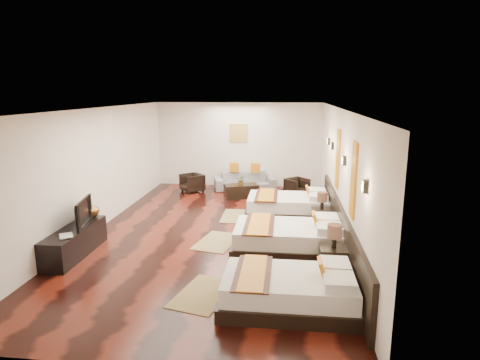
# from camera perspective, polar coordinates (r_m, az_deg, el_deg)

# --- Properties ---
(floor) EXTENTS (5.50, 9.50, 0.01)m
(floor) POSITION_cam_1_polar(r_m,az_deg,el_deg) (9.50, -3.53, -7.23)
(floor) COLOR black
(floor) RESTS_ON ground
(ceiling) EXTENTS (5.50, 9.50, 0.01)m
(ceiling) POSITION_cam_1_polar(r_m,az_deg,el_deg) (8.96, -3.77, 9.89)
(ceiling) COLOR white
(ceiling) RESTS_ON floor
(back_wall) EXTENTS (5.50, 0.01, 2.80)m
(back_wall) POSITION_cam_1_polar(r_m,az_deg,el_deg) (13.77, -0.19, 4.92)
(back_wall) COLOR silver
(back_wall) RESTS_ON floor
(left_wall) EXTENTS (0.01, 9.50, 2.80)m
(left_wall) POSITION_cam_1_polar(r_m,az_deg,el_deg) (9.98, -19.40, 1.37)
(left_wall) COLOR silver
(left_wall) RESTS_ON floor
(right_wall) EXTENTS (0.01, 9.50, 2.80)m
(right_wall) POSITION_cam_1_polar(r_m,az_deg,el_deg) (9.06, 13.74, 0.67)
(right_wall) COLOR silver
(right_wall) RESTS_ON floor
(headboard_panel) EXTENTS (0.08, 6.60, 0.90)m
(headboard_panel) POSITION_cam_1_polar(r_m,az_deg,el_deg) (8.54, 13.80, -6.67)
(headboard_panel) COLOR black
(headboard_panel) RESTS_ON floor
(bed_near) EXTENTS (2.03, 1.28, 0.78)m
(bed_near) POSITION_cam_1_polar(r_m,az_deg,el_deg) (6.37, 7.01, -14.99)
(bed_near) COLOR black
(bed_near) RESTS_ON floor
(bed_mid) EXTENTS (2.21, 1.39, 0.85)m
(bed_mid) POSITION_cam_1_polar(r_m,az_deg,el_deg) (8.33, 6.93, -8.05)
(bed_mid) COLOR black
(bed_mid) RESTS_ON floor
(bed_far) EXTENTS (2.13, 1.34, 0.81)m
(bed_far) POSITION_cam_1_polar(r_m,az_deg,el_deg) (10.64, 6.85, -3.56)
(bed_far) COLOR black
(bed_far) RESTS_ON floor
(nightstand_a) EXTENTS (0.47, 0.47, 0.94)m
(nightstand_a) POSITION_cam_1_polar(r_m,az_deg,el_deg) (7.42, 12.85, -10.55)
(nightstand_a) COLOR black
(nightstand_a) RESTS_ON floor
(nightstand_b) EXTENTS (0.45, 0.45, 0.89)m
(nightstand_b) POSITION_cam_1_polar(r_m,az_deg,el_deg) (9.77, 11.28, -4.97)
(nightstand_b) COLOR black
(nightstand_b) RESTS_ON floor
(jute_mat_near) EXTENTS (1.02, 1.35, 0.01)m
(jute_mat_near) POSITION_cam_1_polar(r_m,az_deg,el_deg) (6.80, -5.13, -15.50)
(jute_mat_near) COLOR olive
(jute_mat_near) RESTS_ON floor
(jute_mat_mid) EXTENTS (1.00, 1.34, 0.01)m
(jute_mat_mid) POSITION_cam_1_polar(r_m,az_deg,el_deg) (8.90, -3.19, -8.56)
(jute_mat_mid) COLOR olive
(jute_mat_mid) RESTS_ON floor
(jute_mat_far) EXTENTS (0.76, 1.21, 0.01)m
(jute_mat_far) POSITION_cam_1_polar(r_m,az_deg,el_deg) (10.62, -0.44, -5.04)
(jute_mat_far) COLOR olive
(jute_mat_far) RESTS_ON floor
(tv_console) EXTENTS (0.50, 1.80, 0.55)m
(tv_console) POSITION_cam_1_polar(r_m,az_deg,el_deg) (8.75, -22.02, -7.98)
(tv_console) COLOR black
(tv_console) RESTS_ON floor
(tv) EXTENTS (0.30, 0.95, 0.54)m
(tv) POSITION_cam_1_polar(r_m,az_deg,el_deg) (8.70, -21.51, -4.26)
(tv) COLOR black
(tv) RESTS_ON tv_console
(book) EXTENTS (0.36, 0.38, 0.03)m
(book) POSITION_cam_1_polar(r_m,az_deg,el_deg) (8.24, -23.86, -7.26)
(book) COLOR black
(book) RESTS_ON tv_console
(figurine) EXTENTS (0.37, 0.37, 0.36)m
(figurine) POSITION_cam_1_polar(r_m,az_deg,el_deg) (9.24, -20.07, -3.78)
(figurine) COLOR brown
(figurine) RESTS_ON tv_console
(sofa) EXTENTS (2.10, 1.25, 0.58)m
(sofa) POSITION_cam_1_polar(r_m,az_deg,el_deg) (13.42, 0.67, -0.10)
(sofa) COLOR slate
(sofa) RESTS_ON floor
(armchair_left) EXTENTS (0.90, 0.90, 0.59)m
(armchair_left) POSITION_cam_1_polar(r_m,az_deg,el_deg) (13.17, -6.70, -0.40)
(armchair_left) COLOR black
(armchair_left) RESTS_ON floor
(armchair_right) EXTENTS (0.85, 0.85, 0.55)m
(armchair_right) POSITION_cam_1_polar(r_m,az_deg,el_deg) (12.71, 7.94, -0.97)
(armchair_right) COLOR black
(armchair_right) RESTS_ON floor
(coffee_table) EXTENTS (1.11, 0.82, 0.40)m
(coffee_table) POSITION_cam_1_polar(r_m,az_deg,el_deg) (12.42, 0.18, -1.53)
(coffee_table) COLOR black
(coffee_table) RESTS_ON floor
(table_plant) EXTENTS (0.30, 0.27, 0.30)m
(table_plant) POSITION_cam_1_polar(r_m,az_deg,el_deg) (12.27, 0.17, -0.02)
(table_plant) COLOR #2E5D1F
(table_plant) RESTS_ON coffee_table
(orange_panel_a) EXTENTS (0.04, 0.40, 1.30)m
(orange_panel_a) POSITION_cam_1_polar(r_m,az_deg,el_deg) (7.16, 15.55, -0.04)
(orange_panel_a) COLOR #D86014
(orange_panel_a) RESTS_ON right_wall
(orange_panel_b) EXTENTS (0.04, 0.40, 1.30)m
(orange_panel_b) POSITION_cam_1_polar(r_m,az_deg,el_deg) (9.30, 13.49, 2.85)
(orange_panel_b) COLOR #D86014
(orange_panel_b) RESTS_ON right_wall
(sconce_near) EXTENTS (0.07, 0.12, 0.18)m
(sconce_near) POSITION_cam_1_polar(r_m,az_deg,el_deg) (6.06, 16.97, -0.87)
(sconce_near) COLOR black
(sconce_near) RESTS_ON right_wall
(sconce_mid) EXTENTS (0.07, 0.12, 0.18)m
(sconce_mid) POSITION_cam_1_polar(r_m,az_deg,el_deg) (8.20, 14.26, 2.63)
(sconce_mid) COLOR black
(sconce_mid) RESTS_ON right_wall
(sconce_far) EXTENTS (0.07, 0.12, 0.18)m
(sconce_far) POSITION_cam_1_polar(r_m,az_deg,el_deg) (10.36, 12.68, 4.67)
(sconce_far) COLOR black
(sconce_far) RESTS_ON right_wall
(sconce_lounge) EXTENTS (0.07, 0.12, 0.18)m
(sconce_lounge) POSITION_cam_1_polar(r_m,az_deg,el_deg) (11.24, 12.20, 5.28)
(sconce_lounge) COLOR black
(sconce_lounge) RESTS_ON right_wall
(gold_artwork) EXTENTS (0.60, 0.04, 0.60)m
(gold_artwork) POSITION_cam_1_polar(r_m,az_deg,el_deg) (13.70, -0.20, 6.57)
(gold_artwork) COLOR #AD873F
(gold_artwork) RESTS_ON back_wall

